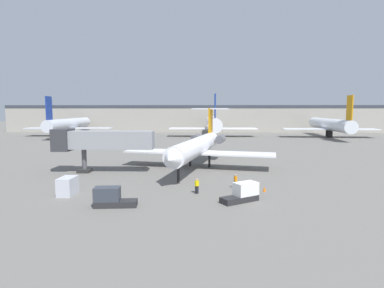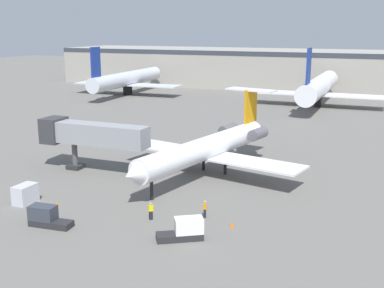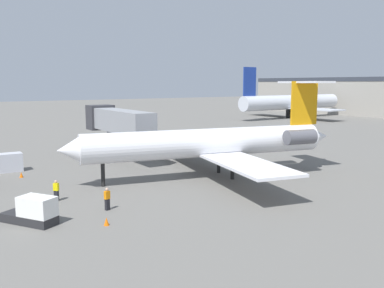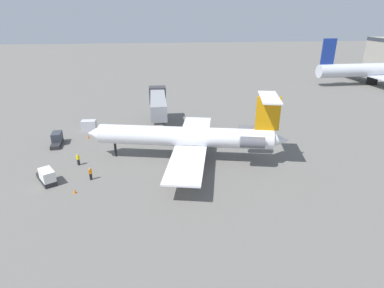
{
  "view_description": "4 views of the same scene",
  "coord_description": "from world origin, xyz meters",
  "px_view_note": "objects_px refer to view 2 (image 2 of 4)",
  "views": [
    {
      "loc": [
        -2.92,
        -49.81,
        9.22
      ],
      "look_at": [
        -4.46,
        -0.01,
        3.81
      ],
      "focal_mm": 29.64,
      "sensor_mm": 36.0,
      "label": 1
    },
    {
      "loc": [
        16.7,
        -53.84,
        17.74
      ],
      "look_at": [
        -5.67,
        -0.21,
        3.71
      ],
      "focal_mm": 45.51,
      "sensor_mm": 36.0,
      "label": 2
    },
    {
      "loc": [
        29.22,
        -24.22,
        9.28
      ],
      "look_at": [
        -4.47,
        -2.05,
        3.36
      ],
      "focal_mm": 38.81,
      "sensor_mm": 36.0,
      "label": 3
    },
    {
      "loc": [
        37.64,
        -4.52,
        19.54
      ],
      "look_at": [
        -2.86,
        0.18,
        2.64
      ],
      "focal_mm": 29.56,
      "sensor_mm": 36.0,
      "label": 4
    }
  ],
  "objects_px": {
    "regional_jet": "(209,147)",
    "traffic_cone_near": "(232,225)",
    "ground_crew_marshaller": "(205,209)",
    "ground_crew_loader": "(151,211)",
    "baggage_tug_trailing": "(46,217)",
    "traffic_cone_mid": "(57,204)",
    "baggage_tug_lead": "(185,230)",
    "parked_airliner_west_end": "(127,79)",
    "jet_bridge": "(87,134)",
    "parked_airliner_west_mid": "(319,87)",
    "cargo_container_uld": "(25,194)"
  },
  "relations": [
    {
      "from": "regional_jet",
      "to": "traffic_cone_near",
      "type": "relative_size",
      "value": 51.72
    },
    {
      "from": "ground_crew_marshaller",
      "to": "ground_crew_loader",
      "type": "distance_m",
      "value": 5.14
    },
    {
      "from": "ground_crew_marshaller",
      "to": "baggage_tug_trailing",
      "type": "distance_m",
      "value": 14.66
    },
    {
      "from": "ground_crew_loader",
      "to": "traffic_cone_mid",
      "type": "relative_size",
      "value": 3.07
    },
    {
      "from": "ground_crew_loader",
      "to": "baggage_tug_trailing",
      "type": "distance_m",
      "value": 9.52
    },
    {
      "from": "ground_crew_marshaller",
      "to": "baggage_tug_lead",
      "type": "height_order",
      "value": "baggage_tug_lead"
    },
    {
      "from": "ground_crew_marshaller",
      "to": "parked_airliner_west_end",
      "type": "bearing_deg",
      "value": 124.81
    },
    {
      "from": "jet_bridge",
      "to": "baggage_tug_trailing",
      "type": "bearing_deg",
      "value": -67.94
    },
    {
      "from": "parked_airliner_west_mid",
      "to": "jet_bridge",
      "type": "bearing_deg",
      "value": -106.92
    },
    {
      "from": "parked_airliner_west_end",
      "to": "parked_airliner_west_mid",
      "type": "distance_m",
      "value": 50.03
    },
    {
      "from": "traffic_cone_near",
      "to": "cargo_container_uld",
      "type": "bearing_deg",
      "value": -174.28
    },
    {
      "from": "parked_airliner_west_mid",
      "to": "baggage_tug_trailing",
      "type": "bearing_deg",
      "value": -98.93
    },
    {
      "from": "baggage_tug_trailing",
      "to": "traffic_cone_near",
      "type": "height_order",
      "value": "baggage_tug_trailing"
    },
    {
      "from": "ground_crew_marshaller",
      "to": "traffic_cone_near",
      "type": "xyz_separation_m",
      "value": [
        3.13,
        -1.33,
        -0.58
      ]
    },
    {
      "from": "cargo_container_uld",
      "to": "traffic_cone_near",
      "type": "height_order",
      "value": "cargo_container_uld"
    },
    {
      "from": "baggage_tug_lead",
      "to": "baggage_tug_trailing",
      "type": "relative_size",
      "value": 1.0
    },
    {
      "from": "traffic_cone_mid",
      "to": "parked_airliner_west_end",
      "type": "bearing_deg",
      "value": 115.16
    },
    {
      "from": "regional_jet",
      "to": "parked_airliner_west_end",
      "type": "distance_m",
      "value": 74.6
    },
    {
      "from": "jet_bridge",
      "to": "ground_crew_marshaller",
      "type": "bearing_deg",
      "value": -24.93
    },
    {
      "from": "regional_jet",
      "to": "parked_airliner_west_mid",
      "type": "distance_m",
      "value": 58.69
    },
    {
      "from": "traffic_cone_mid",
      "to": "parked_airliner_west_mid",
      "type": "bearing_deg",
      "value": 78.91
    },
    {
      "from": "baggage_tug_lead",
      "to": "cargo_container_uld",
      "type": "bearing_deg",
      "value": 174.65
    },
    {
      "from": "jet_bridge",
      "to": "ground_crew_marshaller",
      "type": "distance_m",
      "value": 21.6
    },
    {
      "from": "regional_jet",
      "to": "jet_bridge",
      "type": "bearing_deg",
      "value": -163.86
    },
    {
      "from": "parked_airliner_west_mid",
      "to": "traffic_cone_mid",
      "type": "bearing_deg",
      "value": -101.09
    },
    {
      "from": "ground_crew_loader",
      "to": "traffic_cone_mid",
      "type": "distance_m",
      "value": 10.37
    },
    {
      "from": "parked_airliner_west_end",
      "to": "traffic_cone_near",
      "type": "bearing_deg",
      "value": -54.05
    },
    {
      "from": "ground_crew_marshaller",
      "to": "ground_crew_loader",
      "type": "xyz_separation_m",
      "value": [
        -4.51,
        -2.46,
        0.0
      ]
    },
    {
      "from": "baggage_tug_trailing",
      "to": "parked_airliner_west_mid",
      "type": "xyz_separation_m",
      "value": [
        12.45,
        79.19,
        3.66
      ]
    },
    {
      "from": "regional_jet",
      "to": "traffic_cone_near",
      "type": "bearing_deg",
      "value": -62.14
    },
    {
      "from": "parked_airliner_west_end",
      "to": "ground_crew_loader",
      "type": "bearing_deg",
      "value": -58.54
    },
    {
      "from": "cargo_container_uld",
      "to": "parked_airliner_west_mid",
      "type": "distance_m",
      "value": 77.51
    },
    {
      "from": "regional_jet",
      "to": "baggage_tug_lead",
      "type": "xyz_separation_m",
      "value": [
        4.75,
        -18.46,
        -2.7
      ]
    },
    {
      "from": "baggage_tug_trailing",
      "to": "cargo_container_uld",
      "type": "bearing_deg",
      "value": 146.01
    },
    {
      "from": "parked_airliner_west_mid",
      "to": "traffic_cone_near",
      "type": "bearing_deg",
      "value": -87.41
    },
    {
      "from": "jet_bridge",
      "to": "cargo_container_uld",
      "type": "xyz_separation_m",
      "value": [
        0.77,
        -12.45,
        -3.74
      ]
    },
    {
      "from": "jet_bridge",
      "to": "ground_crew_marshaller",
      "type": "relative_size",
      "value": 8.59
    },
    {
      "from": "parked_airliner_west_end",
      "to": "parked_airliner_west_mid",
      "type": "xyz_separation_m",
      "value": [
        50.03,
        -0.48,
        0.31
      ]
    },
    {
      "from": "baggage_tug_lead",
      "to": "ground_crew_loader",
      "type": "bearing_deg",
      "value": 149.44
    },
    {
      "from": "jet_bridge",
      "to": "baggage_tug_trailing",
      "type": "distance_m",
      "value": 18.13
    },
    {
      "from": "cargo_container_uld",
      "to": "traffic_cone_near",
      "type": "relative_size",
      "value": 4.55
    },
    {
      "from": "cargo_container_uld",
      "to": "baggage_tug_trailing",
      "type": "bearing_deg",
      "value": -33.99
    },
    {
      "from": "cargo_container_uld",
      "to": "ground_crew_marshaller",
      "type": "bearing_deg",
      "value": 10.69
    },
    {
      "from": "regional_jet",
      "to": "baggage_tug_trailing",
      "type": "height_order",
      "value": "regional_jet"
    },
    {
      "from": "jet_bridge",
      "to": "ground_crew_loader",
      "type": "distance_m",
      "value": 19.06
    },
    {
      "from": "baggage_tug_lead",
      "to": "baggage_tug_trailing",
      "type": "bearing_deg",
      "value": -170.21
    },
    {
      "from": "traffic_cone_mid",
      "to": "ground_crew_marshaller",
      "type": "bearing_deg",
      "value": 11.73
    },
    {
      "from": "regional_jet",
      "to": "parked_airliner_west_mid",
      "type": "height_order",
      "value": "parked_airliner_west_mid"
    },
    {
      "from": "jet_bridge",
      "to": "ground_crew_loader",
      "type": "height_order",
      "value": "jet_bridge"
    },
    {
      "from": "baggage_tug_trailing",
      "to": "ground_crew_marshaller",
      "type": "bearing_deg",
      "value": 30.57
    }
  ]
}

